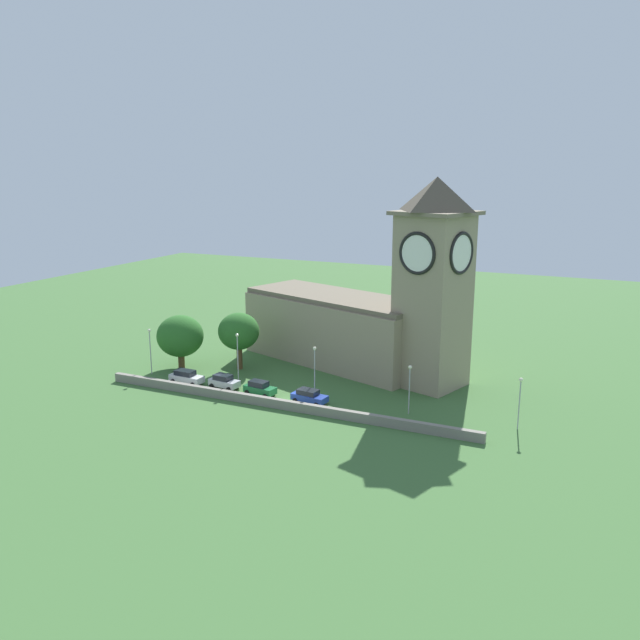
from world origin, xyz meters
TOP-DOWN VIEW (x-y plane):
  - ground_plane at (0.00, 15.00)m, footprint 200.00×200.00m
  - church at (4.26, 17.08)m, footprint 36.69×20.81m
  - quay_barrier at (0.00, -2.41)m, footprint 49.75×0.70m
  - car_white at (-15.49, 0.53)m, footprint 4.83×2.18m
  - car_silver at (-9.82, 1.03)m, footprint 4.28×2.41m
  - car_green at (-4.24, 0.70)m, footprint 4.40×2.44m
  - car_blue at (2.73, 0.78)m, footprint 4.72×2.58m
  - streetlamp_west_end at (-22.52, 2.03)m, footprint 0.44×0.44m
  - streetlamp_west_mid at (-8.92, 3.18)m, footprint 0.44×0.44m
  - streetlamp_central at (2.30, 3.35)m, footprint 0.44×0.44m
  - streetlamp_east_mid at (15.04, 2.27)m, footprint 0.44×0.44m
  - streetlamp_east_end at (27.44, 2.86)m, footprint 0.44×0.44m
  - tree_churchyard at (-20.39, 6.15)m, footprint 6.69×6.69m
  - tree_riverside_east at (-12.40, 9.21)m, footprint 5.90×5.90m

SIDE VIEW (x-z plane):
  - ground_plane at x=0.00m, z-range 0.00..0.00m
  - quay_barrier at x=0.00m, z-range 0.00..1.13m
  - car_blue at x=2.73m, z-range 0.01..1.71m
  - car_green at x=-4.24m, z-range 0.01..1.86m
  - car_silver at x=-9.82m, z-range 0.01..1.86m
  - car_white at x=-15.49m, z-range 0.01..1.88m
  - streetlamp_east_mid at x=15.04m, z-range 1.10..7.11m
  - streetlamp_east_end at x=27.44m, z-range 1.10..7.11m
  - streetlamp_central at x=2.30m, z-range 1.14..7.65m
  - streetlamp_west_end at x=-22.52m, z-range 1.14..7.69m
  - streetlamp_west_mid at x=-8.92m, z-range 1.18..8.25m
  - tree_churchyard at x=-20.39m, z-range 0.86..8.66m
  - tree_riverside_east at x=-12.40m, z-range 1.43..9.71m
  - church at x=4.26m, z-range -5.59..21.75m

